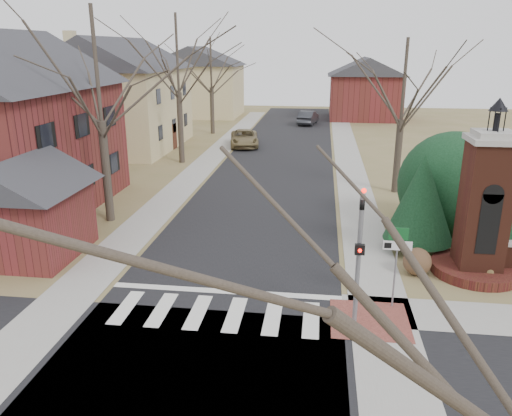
% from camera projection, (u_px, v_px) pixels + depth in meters
% --- Properties ---
extents(ground, '(120.00, 120.00, 0.00)m').
position_uv_depth(ground, '(211.00, 327.00, 15.11)').
color(ground, brown).
rests_on(ground, ground).
extents(main_street, '(8.00, 70.00, 0.01)m').
position_uv_depth(main_street, '(277.00, 165.00, 35.87)').
color(main_street, black).
rests_on(main_street, ground).
extents(cross_street, '(120.00, 8.00, 0.01)m').
position_uv_depth(cross_street, '(185.00, 391.00, 12.28)').
color(cross_street, black).
rests_on(cross_street, ground).
extents(crosswalk_zone, '(8.00, 2.20, 0.02)m').
position_uv_depth(crosswalk_zone, '(216.00, 313.00, 15.87)').
color(crosswalk_zone, silver).
rests_on(crosswalk_zone, ground).
extents(stop_bar, '(8.00, 0.35, 0.02)m').
position_uv_depth(stop_bar, '(225.00, 292.00, 17.28)').
color(stop_bar, silver).
rests_on(stop_bar, ground).
extents(sidewalk_right_main, '(2.00, 60.00, 0.02)m').
position_uv_depth(sidewalk_right_main, '(350.00, 167.00, 35.23)').
color(sidewalk_right_main, gray).
rests_on(sidewalk_right_main, ground).
extents(sidewalk_left, '(2.00, 60.00, 0.02)m').
position_uv_depth(sidewalk_left, '(206.00, 163.00, 36.51)').
color(sidewalk_left, gray).
rests_on(sidewalk_left, ground).
extents(curb_apron, '(2.40, 2.40, 0.02)m').
position_uv_depth(curb_apron, '(369.00, 320.00, 15.46)').
color(curb_apron, brown).
rests_on(curb_apron, ground).
extents(traffic_signal_pole, '(0.28, 0.41, 4.50)m').
position_uv_depth(traffic_signal_pole, '(359.00, 248.00, 14.33)').
color(traffic_signal_pole, slate).
rests_on(traffic_signal_pole, ground).
extents(sign_post, '(0.90, 0.07, 2.75)m').
position_uv_depth(sign_post, '(397.00, 252.00, 15.70)').
color(sign_post, slate).
rests_on(sign_post, ground).
extents(brick_gate_monument, '(3.20, 3.20, 6.47)m').
position_uv_depth(brick_gate_monument, '(482.00, 219.00, 18.05)').
color(brick_gate_monument, '#4F2317').
rests_on(brick_gate_monument, ground).
extents(house_stucco_left, '(9.80, 12.80, 9.28)m').
position_uv_depth(house_stucco_left, '(119.00, 92.00, 40.84)').
color(house_stucco_left, '#CDB689').
rests_on(house_stucco_left, ground).
extents(garage_left, '(4.80, 4.80, 4.29)m').
position_uv_depth(garage_left, '(23.00, 202.00, 19.71)').
color(garage_left, maroon).
rests_on(garage_left, ground).
extents(house_distant_left, '(10.80, 8.80, 8.53)m').
position_uv_depth(house_distant_left, '(198.00, 80.00, 60.57)').
color(house_distant_left, '#CDB689').
rests_on(house_distant_left, ground).
extents(house_distant_right, '(8.80, 8.80, 7.30)m').
position_uv_depth(house_distant_right, '(365.00, 87.00, 58.29)').
color(house_distant_right, maroon).
rests_on(house_distant_right, ground).
extents(evergreen_near, '(2.80, 2.80, 4.10)m').
position_uv_depth(evergreen_near, '(421.00, 198.00, 20.12)').
color(evergreen_near, '#473D33').
rests_on(evergreen_near, ground).
extents(evergreen_mid, '(3.40, 3.40, 4.70)m').
position_uv_depth(evergreen_mid, '(498.00, 185.00, 20.76)').
color(evergreen_mid, '#473D33').
rests_on(evergreen_mid, ground).
extents(evergreen_mass, '(4.80, 4.80, 4.80)m').
position_uv_depth(evergreen_mass, '(453.00, 181.00, 22.23)').
color(evergreen_mass, black).
rests_on(evergreen_mass, ground).
extents(bare_tree_0, '(8.05, 8.05, 11.15)m').
position_uv_depth(bare_tree_0, '(95.00, 56.00, 22.10)').
color(bare_tree_0, '#473D33').
rests_on(bare_tree_0, ground).
extents(bare_tree_1, '(8.40, 8.40, 11.64)m').
position_uv_depth(bare_tree_1, '(177.00, 48.00, 34.27)').
color(bare_tree_1, '#473D33').
rests_on(bare_tree_1, ground).
extents(bare_tree_2, '(7.35, 7.35, 10.19)m').
position_uv_depth(bare_tree_2, '(211.00, 59.00, 46.90)').
color(bare_tree_2, '#473D33').
rests_on(bare_tree_2, ground).
extents(bare_tree_3, '(7.00, 7.00, 9.70)m').
position_uv_depth(bare_tree_3, '(405.00, 74.00, 27.23)').
color(bare_tree_3, '#473D33').
rests_on(bare_tree_3, ground).
extents(pickup_truck, '(3.08, 5.28, 1.38)m').
position_uv_depth(pickup_truck, '(244.00, 138.00, 42.48)').
color(pickup_truck, olive).
rests_on(pickup_truck, ground).
extents(distant_car, '(2.31, 4.71, 1.49)m').
position_uv_depth(distant_car, '(308.00, 118.00, 54.54)').
color(distant_car, '#2D2E33').
rests_on(distant_car, ground).
extents(dry_shrub_left, '(1.04, 1.04, 1.04)m').
position_uv_depth(dry_shrub_left, '(417.00, 262.00, 18.46)').
color(dry_shrub_left, brown).
rests_on(dry_shrub_left, ground).
extents(dry_shrub_right, '(0.75, 0.75, 0.75)m').
position_uv_depth(dry_shrub_right, '(487.00, 269.00, 18.19)').
color(dry_shrub_right, brown).
rests_on(dry_shrub_right, ground).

